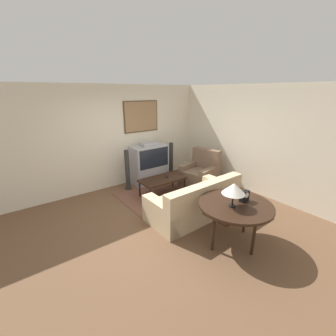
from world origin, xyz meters
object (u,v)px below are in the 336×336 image
armchair (200,174)px  coffee_table (163,180)px  couch (195,203)px  mantel_clock (244,196)px  speaker_tower_right (171,161)px  speaker_tower_left (127,171)px  tv (149,164)px  console_table (235,207)px  table_lamp (234,189)px

armchair → coffee_table: size_ratio=0.87×
couch → armchair: (1.27, 1.14, 0.02)m
couch → coffee_table: 1.24m
couch → coffee_table: size_ratio=1.72×
mantel_clock → speaker_tower_right: size_ratio=0.17×
coffee_table → speaker_tower_left: 1.01m
couch → speaker_tower_right: bearing=-115.6°
tv → coffee_table: tv is taller
tv → console_table: size_ratio=0.96×
armchair → coffee_table: bearing=-105.3°
coffee_table → console_table: console_table is taller
console_table → table_lamp: (-0.12, -0.02, 0.38)m
armchair → speaker_tower_left: speaker_tower_left is taller
tv → couch: bearing=-96.3°
coffee_table → console_table: size_ratio=0.93×
table_lamp → tv: bearing=82.1°
coffee_table → speaker_tower_left: (-0.54, 0.85, 0.11)m
couch → mantel_clock: 1.21m
table_lamp → speaker_tower_right: size_ratio=0.37×
couch → mantel_clock: bearing=95.1°
armchair → speaker_tower_right: size_ratio=0.91×
tv → armchair: bearing=-44.3°
couch → armchair: armchair is taller
armchair → table_lamp: 2.75m
table_lamp → speaker_tower_right: bearing=69.5°
tv → speaker_tower_left: 0.73m
tv → speaker_tower_right: 0.73m
coffee_table → speaker_tower_right: 1.26m
tv → armchair: (1.03, -1.01, -0.24)m
couch → armchair: size_ratio=1.97×
tv → table_lamp: (-0.44, -3.21, 0.51)m
table_lamp → speaker_tower_left: size_ratio=0.37×
console_table → mantel_clock: (0.19, -0.02, 0.16)m
armchair → coffee_table: (-1.23, 0.10, 0.09)m
speaker_tower_left → speaker_tower_right: (1.46, 0.00, 0.00)m
coffee_table → tv: bearing=78.0°
table_lamp → console_table: bearing=9.4°
couch → console_table: bearing=84.8°
tv → table_lamp: bearing=-97.9°
console_table → mantel_clock: mantel_clock is taller
coffee_table → couch: bearing=-92.1°
coffee_table → table_lamp: 2.41m
armchair → couch: bearing=-58.9°
speaker_tower_right → console_table: bearing=-108.6°
mantel_clock → armchair: bearing=62.2°
couch → console_table: size_ratio=1.59×
mantel_clock → table_lamp: bearing=179.8°
coffee_table → console_table: 2.30m
console_table → coffee_table: bearing=86.8°
speaker_tower_right → coffee_table: bearing=-137.5°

